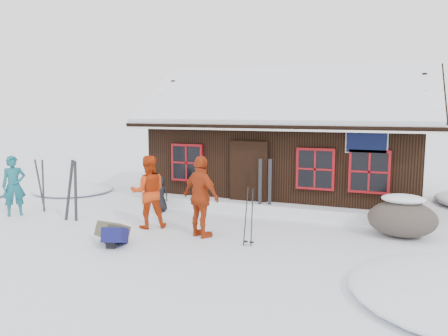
# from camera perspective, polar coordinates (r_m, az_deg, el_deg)

# --- Properties ---
(ground) EXTENTS (120.00, 120.00, 0.00)m
(ground) POSITION_cam_1_polar(r_m,az_deg,el_deg) (11.00, -5.41, -7.96)
(ground) COLOR white
(ground) RESTS_ON ground
(mountain_hut) EXTENTS (8.90, 6.09, 4.42)m
(mountain_hut) POSITION_cam_1_polar(r_m,az_deg,el_deg) (14.83, 8.68, 2.20)
(mountain_hut) COLOR black
(mountain_hut) RESTS_ON ground
(snow_drift) EXTENTS (7.60, 0.60, 0.35)m
(snow_drift) POSITION_cam_1_polar(r_m,az_deg,el_deg) (12.44, 5.60, -5.30)
(snow_drift) COLOR white
(snow_drift) RESTS_ON ground
(snow_mounds) EXTENTS (20.60, 13.20, 0.48)m
(snow_mounds) POSITION_cam_1_polar(r_m,az_deg,el_deg) (12.08, 5.77, -6.55)
(snow_mounds) COLOR white
(snow_mounds) RESTS_ON ground
(skier_teal) EXTENTS (0.70, 0.73, 1.69)m
(skier_teal) POSITION_cam_1_polar(r_m,az_deg,el_deg) (13.51, -25.75, -2.11)
(skier_teal) COLOR #155D66
(skier_teal) RESTS_ON ground
(skier_orange_left) EXTENTS (1.12, 1.08, 1.83)m
(skier_orange_left) POSITION_cam_1_polar(r_m,az_deg,el_deg) (11.07, -9.85, -3.08)
(skier_orange_left) COLOR #BD350D
(skier_orange_left) RESTS_ON ground
(skier_orange_right) EXTENTS (1.21, 0.87, 1.90)m
(skier_orange_right) POSITION_cam_1_polar(r_m,az_deg,el_deg) (10.10, -3.01, -3.78)
(skier_orange_right) COLOR #A93311
(skier_orange_right) RESTS_ON ground
(skier_crouched) EXTENTS (0.53, 0.35, 1.05)m
(skier_crouched) POSITION_cam_1_polar(r_m,az_deg,el_deg) (12.84, -8.32, -3.34)
(skier_crouched) COLOR black
(skier_crouched) RESTS_ON ground
(boulder) EXTENTS (1.55, 1.16, 0.90)m
(boulder) POSITION_cam_1_polar(r_m,az_deg,el_deg) (11.01, 22.26, -6.02)
(boulder) COLOR #514741
(boulder) RESTS_ON ground
(ski_pair_left) EXTENTS (0.61, 0.24, 1.70)m
(ski_pair_left) POSITION_cam_1_polar(r_m,az_deg,el_deg) (12.23, -19.19, -2.91)
(ski_pair_left) COLOR black
(ski_pair_left) RESTS_ON ground
(ski_pair_mid) EXTENTS (0.54, 0.27, 1.55)m
(ski_pair_mid) POSITION_cam_1_polar(r_m,az_deg,el_deg) (13.95, -22.74, -2.15)
(ski_pair_mid) COLOR black
(ski_pair_mid) RESTS_ON ground
(ski_pair_right) EXTENTS (0.37, 0.08, 1.65)m
(ski_pair_right) POSITION_cam_1_polar(r_m,az_deg,el_deg) (12.19, 5.36, -2.68)
(ski_pair_right) COLOR black
(ski_pair_right) RESTS_ON ground
(ski_poles) EXTENTS (0.24, 0.12, 1.32)m
(ski_poles) POSITION_cam_1_polar(r_m,az_deg,el_deg) (9.53, 3.25, -6.50)
(ski_poles) COLOR black
(ski_poles) RESTS_ON ground
(backpack_blue) EXTENTS (0.62, 0.71, 0.32)m
(backpack_blue) POSITION_cam_1_polar(r_m,az_deg,el_deg) (9.87, -14.03, -9.00)
(backpack_blue) COLOR #12134E
(backpack_blue) RESTS_ON ground
(backpack_olive) EXTENTS (0.64, 0.73, 0.33)m
(backpack_olive) POSITION_cam_1_polar(r_m,az_deg,el_deg) (10.21, -14.32, -8.41)
(backpack_olive) COLOR #4A4735
(backpack_olive) RESTS_ON ground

